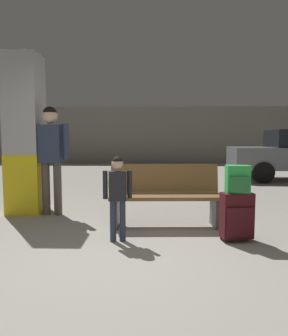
{
  "coord_description": "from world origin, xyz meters",
  "views": [
    {
      "loc": [
        0.4,
        -3.25,
        1.28
      ],
      "look_at": [
        0.28,
        1.3,
        0.85
      ],
      "focal_mm": 34.48,
      "sensor_mm": 36.0,
      "label": 1
    }
  ],
  "objects_px": {
    "structural_pillar": "(25,135)",
    "bench": "(165,195)",
    "child": "(117,190)",
    "backpack_bright": "(238,180)",
    "adult": "(51,149)",
    "suitcase": "(237,216)"
  },
  "relations": [
    {
      "from": "child",
      "to": "adult",
      "type": "bearing_deg",
      "value": 132.62
    },
    {
      "from": "structural_pillar",
      "to": "suitcase",
      "type": "relative_size",
      "value": 4.4
    },
    {
      "from": "child",
      "to": "adult",
      "type": "distance_m",
      "value": 1.89
    },
    {
      "from": "bench",
      "to": "backpack_bright",
      "type": "height_order",
      "value": "backpack_bright"
    },
    {
      "from": "bench",
      "to": "suitcase",
      "type": "height_order",
      "value": "bench"
    },
    {
      "from": "structural_pillar",
      "to": "adult",
      "type": "height_order",
      "value": "structural_pillar"
    },
    {
      "from": "suitcase",
      "to": "child",
      "type": "height_order",
      "value": "child"
    },
    {
      "from": "backpack_bright",
      "to": "child",
      "type": "height_order",
      "value": "child"
    },
    {
      "from": "structural_pillar",
      "to": "suitcase",
      "type": "bearing_deg",
      "value": -24.66
    },
    {
      "from": "backpack_bright",
      "to": "bench",
      "type": "bearing_deg",
      "value": 140.82
    },
    {
      "from": "bench",
      "to": "child",
      "type": "bearing_deg",
      "value": -129.4
    },
    {
      "from": "backpack_bright",
      "to": "adult",
      "type": "height_order",
      "value": "adult"
    },
    {
      "from": "structural_pillar",
      "to": "child",
      "type": "relative_size",
      "value": 2.52
    },
    {
      "from": "bench",
      "to": "backpack_bright",
      "type": "distance_m",
      "value": 1.16
    },
    {
      "from": "backpack_bright",
      "to": "structural_pillar",
      "type": "bearing_deg",
      "value": 155.32
    },
    {
      "from": "structural_pillar",
      "to": "bench",
      "type": "height_order",
      "value": "structural_pillar"
    },
    {
      "from": "suitcase",
      "to": "child",
      "type": "xyz_separation_m",
      "value": [
        -1.47,
        -0.05,
        0.33
      ]
    },
    {
      "from": "bench",
      "to": "adult",
      "type": "height_order",
      "value": "adult"
    },
    {
      "from": "suitcase",
      "to": "backpack_bright",
      "type": "height_order",
      "value": "backpack_bright"
    },
    {
      "from": "child",
      "to": "adult",
      "type": "relative_size",
      "value": 0.59
    },
    {
      "from": "adult",
      "to": "suitcase",
      "type": "bearing_deg",
      "value": -25.63
    },
    {
      "from": "backpack_bright",
      "to": "adult",
      "type": "bearing_deg",
      "value": 154.35
    }
  ]
}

